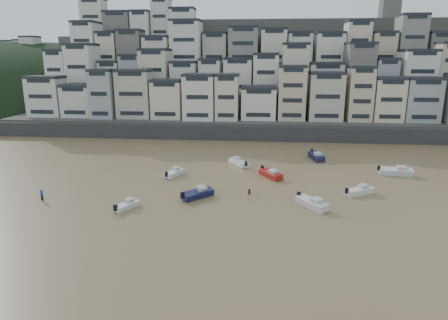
# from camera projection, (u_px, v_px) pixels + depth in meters

# --- Properties ---
(ground) EXTENTS (400.00, 400.00, 0.00)m
(ground) POSITION_uv_depth(u_px,v_px,m) (117.00, 286.00, 35.66)
(ground) COLOR olive
(ground) RESTS_ON ground
(harbor_wall) EXTENTS (140.00, 3.00, 3.50)m
(harbor_wall) POSITION_uv_depth(u_px,v_px,m) (252.00, 133.00, 96.82)
(harbor_wall) COLOR #38383A
(harbor_wall) RESTS_ON ground
(hillside) EXTENTS (141.04, 66.00, 50.00)m
(hillside) POSITION_uv_depth(u_px,v_px,m) (271.00, 77.00, 131.86)
(hillside) COLOR #4C4C47
(hillside) RESTS_ON ground
(headland) EXTENTS (216.00, 135.00, 53.33)m
(headland) POSITION_uv_depth(u_px,v_px,m) (17.00, 102.00, 174.64)
(headland) COLOR black
(headland) RESTS_ON ground
(boat_f) EXTENTS (3.13, 5.13, 1.33)m
(boat_f) POSITION_uv_depth(u_px,v_px,m) (174.00, 172.00, 68.20)
(boat_f) COLOR white
(boat_f) RESTS_ON ground
(boat_i) EXTENTS (3.15, 6.26, 1.63)m
(boat_i) POSITION_uv_depth(u_px,v_px,m) (316.00, 155.00, 79.05)
(boat_i) COLOR #141640
(boat_i) RESTS_ON ground
(boat_d) EXTENTS (5.25, 4.07, 1.40)m
(boat_d) POSITION_uv_depth(u_px,v_px,m) (359.00, 190.00, 59.11)
(boat_d) COLOR silver
(boat_d) RESTS_ON ground
(boat_g) EXTENTS (6.16, 2.47, 1.64)m
(boat_g) POSITION_uv_depth(u_px,v_px,m) (396.00, 171.00, 68.49)
(boat_g) COLOR silver
(boat_g) RESTS_ON ground
(boat_j) EXTENTS (3.14, 4.35, 1.14)m
(boat_j) POSITION_uv_depth(u_px,v_px,m) (127.00, 205.00, 53.58)
(boat_j) COLOR silver
(boat_j) RESTS_ON ground
(boat_b) EXTENTS (4.84, 5.60, 1.53)m
(boat_b) POSITION_uv_depth(u_px,v_px,m) (312.00, 202.00, 54.00)
(boat_b) COLOR silver
(boat_b) RESTS_ON ground
(boat_e) EXTENTS (4.57, 5.63, 1.51)m
(boat_e) POSITION_uv_depth(u_px,v_px,m) (271.00, 173.00, 67.30)
(boat_e) COLOR maroon
(boat_e) RESTS_ON ground
(boat_c) EXTENTS (5.10, 5.19, 1.50)m
(boat_c) POSITION_uv_depth(u_px,v_px,m) (197.00, 193.00, 57.64)
(boat_c) COLOR #161944
(boat_c) RESTS_ON ground
(boat_h) EXTENTS (4.56, 5.47, 1.48)m
(boat_h) POSITION_uv_depth(u_px,v_px,m) (239.00, 161.00, 74.71)
(boat_h) COLOR white
(boat_h) RESTS_ON ground
(person_blue) EXTENTS (0.44, 0.44, 1.74)m
(person_blue) POSITION_uv_depth(u_px,v_px,m) (42.00, 194.00, 56.69)
(person_blue) COLOR blue
(person_blue) RESTS_ON ground
(person_pink) EXTENTS (0.44, 0.44, 1.74)m
(person_pink) POSITION_uv_depth(u_px,v_px,m) (249.00, 188.00, 59.14)
(person_pink) COLOR tan
(person_pink) RESTS_ON ground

